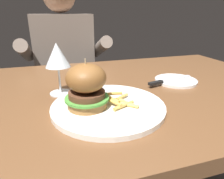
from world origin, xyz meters
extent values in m
cube|color=brown|center=(0.00, 0.00, 0.72)|extent=(1.45, 0.81, 0.04)
cylinder|color=brown|center=(0.66, 0.35, 0.35)|extent=(0.06, 0.06, 0.70)
cylinder|color=white|center=(-0.03, -0.15, 0.75)|extent=(0.31, 0.31, 0.01)
cylinder|color=#9E6B38|center=(-0.09, -0.15, 0.77)|extent=(0.10, 0.10, 0.02)
cylinder|color=#4C9338|center=(-0.09, -0.15, 0.78)|extent=(0.12, 0.12, 0.01)
cylinder|color=brown|center=(-0.09, -0.15, 0.79)|extent=(0.10, 0.10, 0.02)
ellipsoid|color=brown|center=(-0.09, -0.15, 0.83)|extent=(0.10, 0.10, 0.07)
cylinder|color=#CCB78C|center=(-0.09, -0.15, 0.86)|extent=(0.00, 0.00, 0.05)
cylinder|color=#EABC5B|center=(0.02, -0.16, 0.76)|extent=(0.03, 0.06, 0.01)
cylinder|color=#EABC5B|center=(0.02, -0.18, 0.76)|extent=(0.05, 0.05, 0.01)
cylinder|color=#E0B251|center=(0.01, -0.18, 0.76)|extent=(0.07, 0.04, 0.01)
cylinder|color=#E0B251|center=(-0.02, -0.17, 0.77)|extent=(0.03, 0.05, 0.01)
cylinder|color=#E0B251|center=(-0.01, -0.16, 0.77)|extent=(0.02, 0.05, 0.01)
cylinder|color=#EABC5B|center=(0.02, -0.13, 0.76)|extent=(0.04, 0.03, 0.01)
cylinder|color=gold|center=(-0.01, -0.13, 0.77)|extent=(0.05, 0.02, 0.01)
cylinder|color=silver|center=(-0.15, 0.00, 0.74)|extent=(0.07, 0.07, 0.00)
cylinder|color=silver|center=(-0.15, 0.00, 0.79)|extent=(0.01, 0.01, 0.09)
cone|color=silver|center=(-0.15, 0.00, 0.87)|extent=(0.08, 0.08, 0.07)
cylinder|color=white|center=(0.28, -0.01, 0.74)|extent=(0.16, 0.16, 0.01)
cube|color=silver|center=(0.28, -0.01, 0.75)|extent=(0.15, 0.05, 0.00)
cube|color=black|center=(0.18, -0.03, 0.76)|extent=(0.06, 0.03, 0.01)
cube|color=#282833|center=(-0.08, 0.69, 0.23)|extent=(0.30, 0.22, 0.46)
cube|color=#72665B|center=(-0.08, 0.69, 0.72)|extent=(0.36, 0.20, 0.52)
cylinder|color=#72665B|center=(-0.30, 0.61, 0.78)|extent=(0.07, 0.34, 0.18)
cylinder|color=#72665B|center=(0.14, 0.61, 0.78)|extent=(0.07, 0.34, 0.18)
camera|label=1|loc=(-0.16, -0.63, 0.99)|focal=32.00mm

